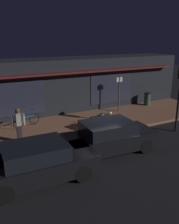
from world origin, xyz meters
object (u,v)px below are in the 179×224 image
at_px(person_photographer, 19,124).
at_px(motorcycle, 100,120).
at_px(bicycle_parked, 27,120).
at_px(trash_bin, 147,99).
at_px(sign_post, 119,91).
at_px(parked_car_far, 38,162).
at_px(parked_car_across, 110,137).

bearing_deg(person_photographer, motorcycle, -3.83).
relative_size(motorcycle, bicycle_parked, 1.08).
bearing_deg(person_photographer, trash_bin, 13.52).
height_order(motorcycle, sign_post, sign_post).
bearing_deg(trash_bin, person_photographer, -166.48).
height_order(sign_post, trash_bin, sign_post).
relative_size(motorcycle, sign_post, 0.71).
bearing_deg(motorcycle, trash_bin, 25.61).
xyz_separation_m(motorcycle, bicycle_parked, (-3.46, 2.23, -0.14)).
bearing_deg(sign_post, trash_bin, 6.63).
xyz_separation_m(motorcycle, person_photographer, (-4.27, 0.29, 0.38)).
relative_size(trash_bin, parked_car_far, 0.22).
height_order(trash_bin, parked_car_far, parked_car_far).
distance_m(parked_car_far, parked_car_across, 3.56).
bearing_deg(parked_car_across, bicycle_parked, 119.83).
bearing_deg(sign_post, bicycle_parked, -179.25).
distance_m(motorcycle, bicycle_parked, 4.12).
bearing_deg(sign_post, parked_car_across, -127.91).
distance_m(bicycle_parked, parked_car_across, 5.24).
xyz_separation_m(motorcycle, parked_car_far, (-4.33, -3.09, 0.06)).
height_order(bicycle_parked, parked_car_across, parked_car_across).
height_order(sign_post, parked_car_far, sign_post).
bearing_deg(parked_car_far, person_photographer, 88.93).
relative_size(person_photographer, sign_post, 0.70).
bearing_deg(parked_car_across, trash_bin, 37.92).
bearing_deg(bicycle_parked, parked_car_far, -99.31).
height_order(motorcycle, parked_car_far, parked_car_far).
bearing_deg(motorcycle, bicycle_parked, 147.17).
bearing_deg(parked_car_far, sign_post, 37.39).
xyz_separation_m(person_photographer, parked_car_far, (-0.06, -3.38, -0.32)).
distance_m(sign_post, trash_bin, 2.90).
height_order(bicycle_parked, parked_car_far, parked_car_far).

